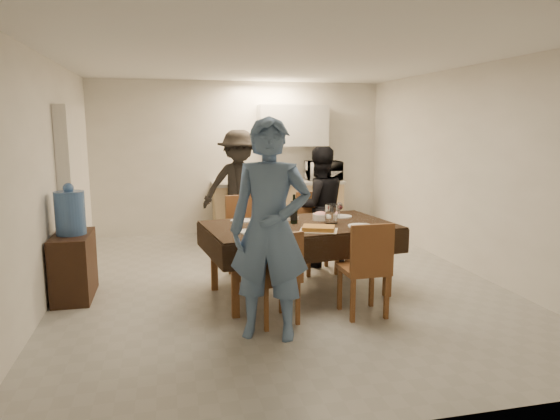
{
  "coord_description": "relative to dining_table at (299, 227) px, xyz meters",
  "views": [
    {
      "loc": [
        -1.26,
        -5.63,
        1.87
      ],
      "look_at": [
        -0.04,
        -0.3,
        0.93
      ],
      "focal_mm": 32.0,
      "sensor_mm": 36.0,
      "label": 1
    }
  ],
  "objects": [
    {
      "name": "wall_front",
      "position": [
        -0.14,
        -2.56,
        0.55
      ],
      "size": [
        5.0,
        0.02,
        2.6
      ],
      "primitive_type": "cube",
      "color": "white",
      "rests_on": "floor"
    },
    {
      "name": "kitchen_base_cabinet",
      "position": [
        0.46,
        3.12,
        -0.32
      ],
      "size": [
        2.2,
        0.6,
        0.86
      ],
      "primitive_type": "cube",
      "color": "tan",
      "rests_on": "floor"
    },
    {
      "name": "microwave",
      "position": [
        1.28,
        3.12,
        0.32
      ],
      "size": [
        0.59,
        0.4,
        0.33
      ],
      "primitive_type": "imported",
      "rotation": [
        0.0,
        0.0,
        3.14
      ],
      "color": "silver",
      "rests_on": "kitchen_worktop"
    },
    {
      "name": "plate_far_right",
      "position": [
        0.6,
        0.3,
        0.04
      ],
      "size": [
        0.24,
        0.24,
        0.01
      ],
      "primitive_type": "cylinder",
      "color": "white",
      "rests_on": "dining_table"
    },
    {
      "name": "kitchen_worktop",
      "position": [
        0.46,
        3.12,
        0.13
      ],
      "size": [
        2.24,
        0.64,
        0.05
      ],
      "primitive_type": "cube",
      "color": "#A5A5A1",
      "rests_on": "kitchen_base_cabinet"
    },
    {
      "name": "chair_far_right",
      "position": [
        0.45,
        0.65,
        -0.13
      ],
      "size": [
        0.48,
        0.48,
        0.55
      ],
      "rotation": [
        0.0,
        0.0,
        3.18
      ],
      "color": "brown",
      "rests_on": "floor"
    },
    {
      "name": "person_near",
      "position": [
        -0.55,
        -1.05,
        0.22
      ],
      "size": [
        0.83,
        0.69,
        1.94
      ],
      "primitive_type": "imported",
      "rotation": [
        0.0,
        0.0,
        -0.36
      ],
      "color": "#53729F",
      "rests_on": "floor"
    },
    {
      "name": "chair_far_left",
      "position": [
        -0.45,
        0.66,
        -0.14
      ],
      "size": [
        0.52,
        0.52,
        0.54
      ],
      "rotation": [
        0.0,
        0.0,
        3.29
      ],
      "color": "brown",
      "rests_on": "floor"
    },
    {
      "name": "ceiling",
      "position": [
        -0.14,
        0.44,
        1.85
      ],
      "size": [
        5.0,
        6.0,
        0.02
      ],
      "primitive_type": "cube",
      "color": "white",
      "rests_on": "wall_back"
    },
    {
      "name": "stub_partition",
      "position": [
        -2.56,
        1.64,
        0.3
      ],
      "size": [
        0.15,
        1.4,
        2.1
      ],
      "primitive_type": "cube",
      "color": "silver",
      "rests_on": "floor"
    },
    {
      "name": "water_pitcher",
      "position": [
        0.35,
        -0.05,
        0.14
      ],
      "size": [
        0.14,
        0.14,
        0.22
      ],
      "primitive_type": "cylinder",
      "color": "white",
      "rests_on": "dining_table"
    },
    {
      "name": "savoury_tart",
      "position": [
        0.1,
        -0.38,
        0.06
      ],
      "size": [
        0.46,
        0.41,
        0.05
      ],
      "primitive_type": "cube",
      "rotation": [
        0.0,
        0.0,
        -0.38
      ],
      "color": "#B88435",
      "rests_on": "dining_table"
    },
    {
      "name": "wall_right",
      "position": [
        2.36,
        0.44,
        0.55
      ],
      "size": [
        0.02,
        6.0,
        2.6
      ],
      "primitive_type": "cube",
      "color": "white",
      "rests_on": "floor"
    },
    {
      "name": "wall_back",
      "position": [
        -0.14,
        3.44,
        0.55
      ],
      "size": [
        5.0,
        0.02,
        2.6
      ],
      "primitive_type": "cube",
      "color": "white",
      "rests_on": "floor"
    },
    {
      "name": "wine_glass_b",
      "position": [
        0.55,
        0.25,
        0.13
      ],
      "size": [
        0.08,
        0.08,
        0.19
      ],
      "primitive_type": null,
      "color": "white",
      "rests_on": "dining_table"
    },
    {
      "name": "console",
      "position": [
        -2.42,
        0.41,
        -0.4
      ],
      "size": [
        0.38,
        0.76,
        0.71
      ],
      "primitive_type": "cube",
      "color": "#321B10",
      "rests_on": "floor"
    },
    {
      "name": "plate_far_left",
      "position": [
        -0.6,
        0.3,
        0.04
      ],
      "size": [
        0.25,
        0.25,
        0.01
      ],
      "primitive_type": "cylinder",
      "color": "white",
      "rests_on": "dining_table"
    },
    {
      "name": "wine_glass_c",
      "position": [
        -0.2,
        0.3,
        0.13
      ],
      "size": [
        0.08,
        0.08,
        0.19
      ],
      "primitive_type": null,
      "color": "white",
      "rests_on": "dining_table"
    },
    {
      "name": "wall_left",
      "position": [
        -2.64,
        0.44,
        0.55
      ],
      "size": [
        0.02,
        6.0,
        2.6
      ],
      "primitive_type": "cube",
      "color": "white",
      "rests_on": "floor"
    },
    {
      "name": "wine_glass_a",
      "position": [
        -0.55,
        -0.25,
        0.12
      ],
      "size": [
        0.08,
        0.08,
        0.17
      ],
      "primitive_type": null,
      "color": "white",
      "rests_on": "dining_table"
    },
    {
      "name": "plate_near_left",
      "position": [
        -0.6,
        -0.3,
        0.04
      ],
      "size": [
        0.25,
        0.25,
        0.01
      ],
      "primitive_type": "cylinder",
      "color": "white",
      "rests_on": "dining_table"
    },
    {
      "name": "person_far",
      "position": [
        0.55,
        1.05,
        0.04
      ],
      "size": [
        0.82,
        0.67,
        1.59
      ],
      "primitive_type": "imported",
      "rotation": [
        0.0,
        0.0,
        3.23
      ],
      "color": "black",
      "rests_on": "floor"
    },
    {
      "name": "plate_near_right",
      "position": [
        0.6,
        -0.3,
        0.04
      ],
      "size": [
        0.28,
        0.28,
        0.02
      ],
      "primitive_type": "cylinder",
      "color": "white",
      "rests_on": "dining_table"
    },
    {
      "name": "upper_cabinet",
      "position": [
        0.76,
        3.26,
        1.1
      ],
      "size": [
        1.2,
        0.34,
        0.7
      ],
      "primitive_type": "cube",
      "color": "silver",
      "rests_on": "wall_back"
    },
    {
      "name": "person_kitchen",
      "position": [
        -0.28,
        2.67,
        0.14
      ],
      "size": [
        1.16,
        0.66,
        1.79
      ],
      "primitive_type": "imported",
      "color": "black",
      "rests_on": "floor"
    },
    {
      "name": "chair_near_right",
      "position": [
        0.45,
        -0.84,
        -0.17
      ],
      "size": [
        0.44,
        0.44,
        0.51
      ],
      "rotation": [
        0.0,
        0.0,
        0.02
      ],
      "color": "brown",
      "rests_on": "floor"
    },
    {
      "name": "dining_table",
      "position": [
        0.0,
        0.0,
        0.0
      ],
      "size": [
        2.16,
        1.44,
        0.79
      ],
      "rotation": [
        0.0,
        0.0,
        0.14
      ],
      "color": "black",
      "rests_on": "floor"
    },
    {
      "name": "mushroom_dish",
      "position": [
        -0.05,
        0.28,
        0.05
      ],
      "size": [
        0.2,
        0.2,
        0.04
      ],
      "primitive_type": "cylinder",
      "color": "white",
      "rests_on": "dining_table"
    },
    {
      "name": "chair_near_left",
      "position": [
        -0.45,
        -0.84,
        -0.2
      ],
      "size": [
        0.5,
        0.51,
        0.49
      ],
      "rotation": [
        0.0,
        0.0,
        0.27
      ],
      "color": "brown",
      "rests_on": "floor"
    },
    {
      "name": "salad_bowl",
      "position": [
        0.3,
        0.18,
        0.07
      ],
      "size": [
        0.18,
        0.18,
        0.07
      ],
      "primitive_type": "cylinder",
      "color": "white",
      "rests_on": "dining_table"
    },
    {
      "name": "floor",
      "position": [
        -0.14,
        0.44,
        -0.75
      ],
      "size": [
        5.0,
        6.0,
        0.02
      ],
      "primitive_type": "cube",
      "color": "#A3A39E",
      "rests_on": "ground"
    },
    {
      "name": "water_jug",
      "position": [
        -2.42,
        0.41,
        0.19
      ],
      "size": [
        0.31,
        0.31,
        0.47
      ],
      "primitive_type": "cylinder",
      "color": "#4973B8",
      "rests_on": "console"
    },
    {
      "name": "wine_bottle",
      "position": [
        -0.05,
        0.05,
        0.2
      ],
      "size": [
        0.08,
        0.08,
        0.33
      ],
      "primitive_type": null,
      "color": "black",
      "rests_on": "dining_table"
    }
  ]
}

